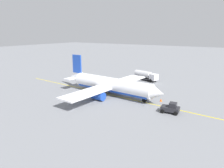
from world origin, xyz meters
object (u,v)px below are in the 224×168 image
object	(u,v)px
refueling_worker	(135,81)
pushback_tug	(171,108)
fuel_tanker	(145,75)
safety_cone_nose	(161,100)
airplane	(110,85)

from	to	relation	value
refueling_worker	pushback_tug	bearing A→B (deg)	-46.67
pushback_tug	refueling_worker	size ratio (longest dim) A/B	2.22
fuel_tanker	safety_cone_nose	size ratio (longest dim) A/B	14.59
fuel_tanker	pushback_tug	xyz separation A→B (m)	(16.64, -24.32, -0.70)
airplane	safety_cone_nose	bearing A→B (deg)	9.35
fuel_tanker	pushback_tug	distance (m)	29.48
fuel_tanker	pushback_tug	size ratio (longest dim) A/B	2.57
pushback_tug	fuel_tanker	bearing A→B (deg)	124.38
airplane	refueling_worker	xyz separation A→B (m)	(-0.26, 14.68, -1.82)
pushback_tug	safety_cone_nose	distance (m)	7.26
pushback_tug	safety_cone_nose	bearing A→B (deg)	125.67
airplane	safety_cone_nose	world-z (taller)	airplane
airplane	refueling_worker	bearing A→B (deg)	91.01
fuel_tanker	refueling_worker	bearing A→B (deg)	-97.12
pushback_tug	safety_cone_nose	world-z (taller)	pushback_tug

